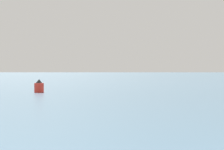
% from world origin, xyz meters
% --- Properties ---
extents(channel_buoy, '(1.24, 1.24, 1.74)m').
position_xyz_m(channel_buoy, '(-11.33, 40.68, 0.76)').
color(channel_buoy, red).
rests_on(channel_buoy, ground_plane).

